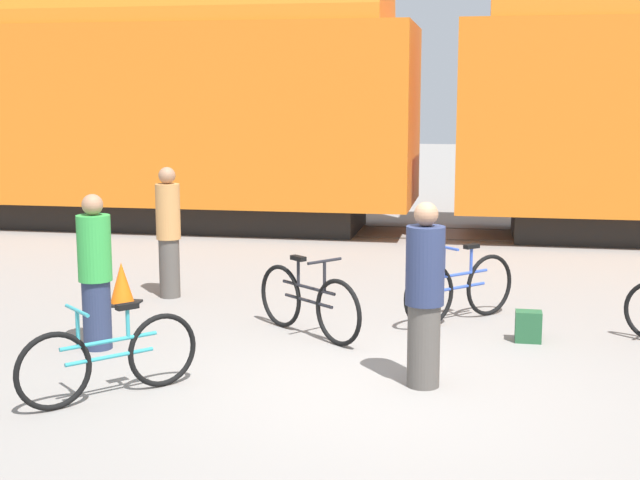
{
  "coord_description": "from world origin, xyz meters",
  "views": [
    {
      "loc": [
        0.9,
        -7.79,
        2.67
      ],
      "look_at": [
        -0.82,
        1.55,
        1.1
      ],
      "focal_mm": 50.0,
      "sensor_mm": 36.0,
      "label": 1
    }
  ],
  "objects_px": {
    "bicycle_teal": "(110,358)",
    "bicycle_blue": "(460,288)",
    "person_in_navy": "(425,295)",
    "freight_train": "(437,86)",
    "traffic_cone": "(122,285)",
    "bicycle_black": "(308,302)",
    "person_in_tan": "(169,232)",
    "backpack": "(528,326)",
    "person_in_green": "(95,272)"
  },
  "relations": [
    {
      "from": "person_in_navy",
      "to": "traffic_cone",
      "type": "xyz_separation_m",
      "value": [
        -4.0,
        2.52,
        -0.6
      ]
    },
    {
      "from": "traffic_cone",
      "to": "person_in_tan",
      "type": "bearing_deg",
      "value": 48.6
    },
    {
      "from": "freight_train",
      "to": "bicycle_teal",
      "type": "relative_size",
      "value": 42.22
    },
    {
      "from": "bicycle_black",
      "to": "person_in_navy",
      "type": "relative_size",
      "value": 0.8
    },
    {
      "from": "person_in_tan",
      "to": "backpack",
      "type": "xyz_separation_m",
      "value": [
        4.57,
        -1.34,
        -0.7
      ]
    },
    {
      "from": "traffic_cone",
      "to": "freight_train",
      "type": "bearing_deg",
      "value": 61.43
    },
    {
      "from": "bicycle_teal",
      "to": "person_in_green",
      "type": "height_order",
      "value": "person_in_green"
    },
    {
      "from": "bicycle_black",
      "to": "backpack",
      "type": "height_order",
      "value": "bicycle_black"
    },
    {
      "from": "bicycle_teal",
      "to": "backpack",
      "type": "bearing_deg",
      "value": 34.12
    },
    {
      "from": "bicycle_teal",
      "to": "person_in_tan",
      "type": "distance_m",
      "value": 3.99
    },
    {
      "from": "bicycle_blue",
      "to": "backpack",
      "type": "xyz_separation_m",
      "value": [
        0.76,
        -0.76,
        -0.23
      ]
    },
    {
      "from": "bicycle_blue",
      "to": "person_in_navy",
      "type": "xyz_separation_m",
      "value": [
        -0.26,
        -2.45,
        0.46
      ]
    },
    {
      "from": "bicycle_black",
      "to": "traffic_cone",
      "type": "height_order",
      "value": "bicycle_black"
    },
    {
      "from": "bicycle_teal",
      "to": "bicycle_blue",
      "type": "height_order",
      "value": "bicycle_blue"
    },
    {
      "from": "bicycle_black",
      "to": "person_in_navy",
      "type": "bearing_deg",
      "value": -47.55
    },
    {
      "from": "person_in_navy",
      "to": "person_in_tan",
      "type": "xyz_separation_m",
      "value": [
        -3.55,
        3.04,
        0.02
      ]
    },
    {
      "from": "freight_train",
      "to": "traffic_cone",
      "type": "relative_size",
      "value": 100.46
    },
    {
      "from": "bicycle_black",
      "to": "person_in_green",
      "type": "relative_size",
      "value": 0.83
    },
    {
      "from": "freight_train",
      "to": "person_in_tan",
      "type": "distance_m",
      "value": 7.11
    },
    {
      "from": "person_in_navy",
      "to": "backpack",
      "type": "bearing_deg",
      "value": -123.94
    },
    {
      "from": "freight_train",
      "to": "traffic_cone",
      "type": "distance_m",
      "value": 7.94
    },
    {
      "from": "person_in_tan",
      "to": "backpack",
      "type": "relative_size",
      "value": 5.07
    },
    {
      "from": "bicycle_black",
      "to": "traffic_cone",
      "type": "xyz_separation_m",
      "value": [
        -2.63,
        1.02,
        -0.13
      ]
    },
    {
      "from": "freight_train",
      "to": "traffic_cone",
      "type": "height_order",
      "value": "freight_train"
    },
    {
      "from": "bicycle_teal",
      "to": "bicycle_blue",
      "type": "bearing_deg",
      "value": 47.93
    },
    {
      "from": "freight_train",
      "to": "traffic_cone",
      "type": "xyz_separation_m",
      "value": [
        -3.59,
        -6.6,
        -2.55
      ]
    },
    {
      "from": "person_in_navy",
      "to": "backpack",
      "type": "relative_size",
      "value": 5.03
    },
    {
      "from": "bicycle_black",
      "to": "bicycle_blue",
      "type": "relative_size",
      "value": 1.07
    },
    {
      "from": "person_in_navy",
      "to": "backpack",
      "type": "distance_m",
      "value": 2.09
    },
    {
      "from": "backpack",
      "to": "person_in_navy",
      "type": "bearing_deg",
      "value": -121.04
    },
    {
      "from": "person_in_navy",
      "to": "person_in_green",
      "type": "xyz_separation_m",
      "value": [
        -3.46,
        0.6,
        -0.04
      ]
    },
    {
      "from": "person_in_green",
      "to": "person_in_tan",
      "type": "bearing_deg",
      "value": 170.06
    },
    {
      "from": "person_in_tan",
      "to": "traffic_cone",
      "type": "xyz_separation_m",
      "value": [
        -0.46,
        -0.52,
        -0.62
      ]
    },
    {
      "from": "bicycle_black",
      "to": "person_in_tan",
      "type": "xyz_separation_m",
      "value": [
        -2.17,
        1.54,
        0.49
      ]
    },
    {
      "from": "bicycle_teal",
      "to": "traffic_cone",
      "type": "bearing_deg",
      "value": 111.3
    },
    {
      "from": "person_in_navy",
      "to": "backpack",
      "type": "xyz_separation_m",
      "value": [
        1.02,
        1.7,
        -0.69
      ]
    },
    {
      "from": "person_in_tan",
      "to": "person_in_green",
      "type": "height_order",
      "value": "person_in_tan"
    },
    {
      "from": "bicycle_blue",
      "to": "backpack",
      "type": "relative_size",
      "value": 3.76
    },
    {
      "from": "person_in_tan",
      "to": "bicycle_black",
      "type": "bearing_deg",
      "value": 73.43
    },
    {
      "from": "freight_train",
      "to": "bicycle_blue",
      "type": "distance_m",
      "value": 7.12
    },
    {
      "from": "person_in_tan",
      "to": "freight_train",
      "type": "bearing_deg",
      "value": 171.44
    },
    {
      "from": "bicycle_black",
      "to": "person_in_navy",
      "type": "xyz_separation_m",
      "value": [
        1.37,
        -1.5,
        0.47
      ]
    },
    {
      "from": "person_in_tan",
      "to": "traffic_cone",
      "type": "height_order",
      "value": "person_in_tan"
    },
    {
      "from": "bicycle_blue",
      "to": "person_in_green",
      "type": "distance_m",
      "value": 4.18
    },
    {
      "from": "bicycle_blue",
      "to": "traffic_cone",
      "type": "distance_m",
      "value": 4.26
    },
    {
      "from": "person_in_navy",
      "to": "person_in_green",
      "type": "bearing_deg",
      "value": -12.79
    },
    {
      "from": "person_in_green",
      "to": "backpack",
      "type": "relative_size",
      "value": 4.83
    },
    {
      "from": "bicycle_teal",
      "to": "person_in_tan",
      "type": "bearing_deg",
      "value": 102.4
    },
    {
      "from": "bicycle_black",
      "to": "backpack",
      "type": "relative_size",
      "value": 4.02
    },
    {
      "from": "person_in_green",
      "to": "backpack",
      "type": "distance_m",
      "value": 4.66
    }
  ]
}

